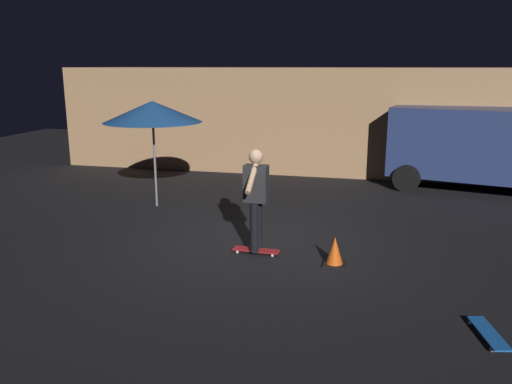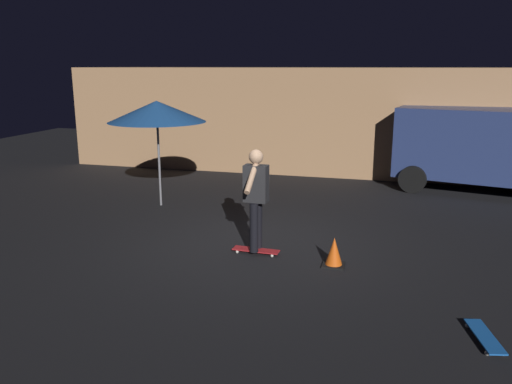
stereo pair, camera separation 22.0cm
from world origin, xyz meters
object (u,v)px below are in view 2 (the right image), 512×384
Objects in this scene: parked_van at (498,145)px; patio_umbrella at (157,112)px; skateboard_ridden at (256,250)px; skater at (256,193)px; skateboard_spare at (485,337)px; traffic_cone at (334,253)px.

parked_van is 8.11m from patio_umbrella.
skateboard_ridden is (2.84, -2.38, -2.02)m from patio_umbrella.
patio_umbrella is at bearing -155.93° from parked_van.
skater is at bearing -128.58° from parked_van.
skateboard_ridden is at bearing 148.03° from skateboard_spare.
skateboard_ridden and skateboard_spare have the same top height.
traffic_cone is (-1.91, 1.80, 0.16)m from skateboard_spare.
patio_umbrella is at bearing 144.11° from skateboard_spare.
patio_umbrella is 5.00× the size of traffic_cone.
parked_van is at bearing 51.42° from skateboard_ridden.
skateboard_ridden is 0.98m from skater.
parked_van is 6.75m from traffic_cone.
parked_van is 7.33m from skateboard_ridden.
parked_van is 6.22× the size of skateboard_ridden.
skateboard_ridden is 0.98× the size of skateboard_spare.
patio_umbrella is 1.38× the size of skater.
skateboard_spare is at bearing -31.97° from skateboard_ridden.
parked_van is 2.13× the size of patio_umbrella.
skateboard_ridden is (-4.52, -5.66, -1.11)m from parked_van.
patio_umbrella is at bearing 140.09° from skateboard_ridden.
parked_van reaches higher than skater.
traffic_cone is at bearing -8.93° from skater.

